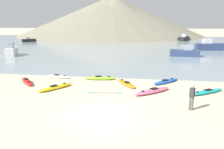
% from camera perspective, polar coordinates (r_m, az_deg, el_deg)
% --- Properties ---
extents(ground_plane, '(400.00, 400.00, 0.00)m').
position_cam_1_polar(ground_plane, '(13.32, -2.57, -10.80)').
color(ground_plane, beige).
extents(bay_water, '(160.00, 70.00, 0.06)m').
position_cam_1_polar(bay_water, '(56.36, 6.11, 7.82)').
color(bay_water, gray).
rests_on(bay_water, ground_plane).
extents(far_hill_left, '(78.59, 78.59, 16.33)m').
position_cam_1_polar(far_hill_left, '(98.68, -0.38, 14.99)').
color(far_hill_left, gray).
rests_on(far_hill_left, ground_plane).
extents(far_hill_midleft, '(58.37, 58.37, 15.44)m').
position_cam_1_polar(far_hill_midleft, '(93.95, 1.11, 14.80)').
color(far_hill_midleft, gray).
rests_on(far_hill_midleft, ground_plane).
extents(far_hill_midright, '(60.27, 60.27, 13.16)m').
position_cam_1_polar(far_hill_midright, '(95.33, 2.82, 14.08)').
color(far_hill_midright, gray).
rests_on(far_hill_midright, ground_plane).
extents(kayak_on_sand_0, '(2.22, 3.01, 0.31)m').
position_cam_1_polar(kayak_on_sand_0, '(19.66, 3.69, -2.34)').
color(kayak_on_sand_0, orange).
rests_on(kayak_on_sand_0, ground_plane).
extents(kayak_on_sand_1, '(3.16, 2.87, 0.37)m').
position_cam_1_polar(kayak_on_sand_1, '(17.66, 10.47, -4.26)').
color(kayak_on_sand_1, '#E5668C').
rests_on(kayak_on_sand_1, ground_plane).
extents(kayak_on_sand_2, '(2.80, 1.05, 0.33)m').
position_cam_1_polar(kayak_on_sand_2, '(22.72, -13.91, -0.51)').
color(kayak_on_sand_2, white).
rests_on(kayak_on_sand_2, ground_plane).
extents(kayak_on_sand_3, '(3.27, 2.51, 0.31)m').
position_cam_1_polar(kayak_on_sand_3, '(18.80, 23.40, -4.17)').
color(kayak_on_sand_3, teal).
rests_on(kayak_on_sand_3, ground_plane).
extents(kayak_on_sand_4, '(2.72, 2.74, 0.32)m').
position_cam_1_polar(kayak_on_sand_4, '(20.87, 13.90, -1.76)').
color(kayak_on_sand_4, blue).
rests_on(kayak_on_sand_4, ground_plane).
extents(kayak_on_sand_5, '(2.51, 2.77, 0.41)m').
position_cam_1_polar(kayak_on_sand_5, '(21.59, -21.39, -1.68)').
color(kayak_on_sand_5, red).
rests_on(kayak_on_sand_5, ground_plane).
extents(kayak_on_sand_6, '(3.12, 1.02, 0.39)m').
position_cam_1_polar(kayak_on_sand_6, '(21.36, -3.16, -0.94)').
color(kayak_on_sand_6, '#8CCC2D').
rests_on(kayak_on_sand_6, ground_plane).
extents(kayak_on_sand_7, '(2.38, 3.15, 0.35)m').
position_cam_1_polar(kayak_on_sand_7, '(19.01, -14.58, -3.24)').
color(kayak_on_sand_7, yellow).
rests_on(kayak_on_sand_7, ground_plane).
extents(person_near_foreground, '(0.35, 0.29, 1.72)m').
position_cam_1_polar(person_near_foreground, '(14.71, 20.16, -5.15)').
color(person_near_foreground, '#4C4C4C').
rests_on(person_near_foreground, ground_plane).
extents(moored_boat_0, '(4.15, 3.81, 1.35)m').
position_cam_1_polar(moored_boat_0, '(68.02, -20.92, 8.40)').
color(moored_boat_0, black).
rests_on(moored_boat_0, bay_water).
extents(moored_boat_1, '(2.56, 3.91, 2.22)m').
position_cam_1_polar(moored_boat_1, '(40.25, -24.75, 5.60)').
color(moored_boat_1, white).
rests_on(moored_boat_1, bay_water).
extents(moored_boat_2, '(5.96, 2.40, 2.32)m').
position_cam_1_polar(moored_boat_2, '(47.92, 24.12, 6.77)').
color(moored_boat_2, navy).
rests_on(moored_boat_2, bay_water).
extents(moored_boat_3, '(4.32, 5.90, 1.93)m').
position_cam_1_polar(moored_boat_3, '(71.52, 18.27, 8.97)').
color(moored_boat_3, black).
rests_on(moored_boat_3, bay_water).
extents(moored_boat_4, '(4.71, 1.89, 1.78)m').
position_cam_1_polar(moored_boat_4, '(37.84, 18.49, 5.48)').
color(moored_boat_4, navy).
rests_on(moored_boat_4, bay_water).
extents(loose_paddle, '(2.78, 0.51, 0.03)m').
position_cam_1_polar(loose_paddle, '(17.39, -1.94, -4.83)').
color(loose_paddle, black).
rests_on(loose_paddle, ground_plane).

